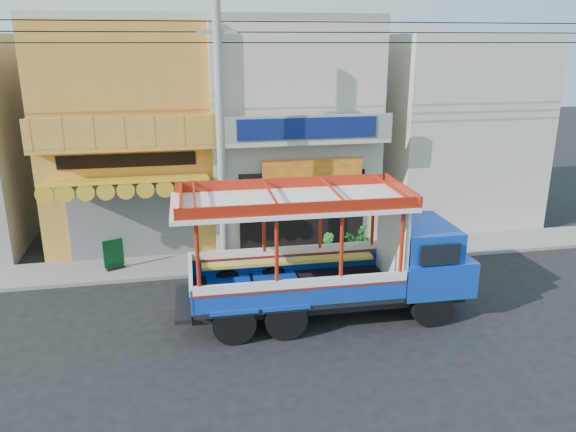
{
  "coord_description": "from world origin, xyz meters",
  "views": [
    {
      "loc": [
        -2.33,
        -14.08,
        7.34
      ],
      "look_at": [
        0.97,
        2.5,
        2.07
      ],
      "focal_mm": 35.0,
      "sensor_mm": 36.0,
      "label": 1
    }
  ],
  "objects_px": {
    "potted_plant_b": "(328,246)",
    "potted_plant_c": "(363,236)",
    "songthaew_truck": "(346,255)",
    "potted_plant_a": "(354,241)",
    "utility_pole": "(225,120)",
    "green_sign": "(114,257)"
  },
  "relations": [
    {
      "from": "potted_plant_a",
      "to": "green_sign",
      "type": "bearing_deg",
      "value": 129.55
    },
    {
      "from": "utility_pole",
      "to": "potted_plant_c",
      "type": "bearing_deg",
      "value": 10.15
    },
    {
      "from": "utility_pole",
      "to": "potted_plant_a",
      "type": "relative_size",
      "value": 27.86
    },
    {
      "from": "utility_pole",
      "to": "potted_plant_a",
      "type": "distance_m",
      "value": 6.27
    },
    {
      "from": "utility_pole",
      "to": "potted_plant_b",
      "type": "xyz_separation_m",
      "value": [
        3.46,
        0.3,
        -4.48
      ]
    },
    {
      "from": "potted_plant_b",
      "to": "green_sign",
      "type": "bearing_deg",
      "value": 65.01
    },
    {
      "from": "potted_plant_b",
      "to": "potted_plant_a",
      "type": "bearing_deg",
      "value": -104.6
    },
    {
      "from": "green_sign",
      "to": "potted_plant_a",
      "type": "height_order",
      "value": "green_sign"
    },
    {
      "from": "green_sign",
      "to": "potted_plant_b",
      "type": "height_order",
      "value": "green_sign"
    },
    {
      "from": "green_sign",
      "to": "potted_plant_a",
      "type": "bearing_deg",
      "value": -1.83
    },
    {
      "from": "songthaew_truck",
      "to": "potted_plant_a",
      "type": "bearing_deg",
      "value": 69.11
    },
    {
      "from": "green_sign",
      "to": "potted_plant_c",
      "type": "height_order",
      "value": "green_sign"
    },
    {
      "from": "green_sign",
      "to": "potted_plant_c",
      "type": "bearing_deg",
      "value": 1.28
    },
    {
      "from": "potted_plant_b",
      "to": "potted_plant_c",
      "type": "bearing_deg",
      "value": -90.19
    },
    {
      "from": "green_sign",
      "to": "potted_plant_c",
      "type": "xyz_separation_m",
      "value": [
        8.68,
        0.19,
        0.05
      ]
    },
    {
      "from": "utility_pole",
      "to": "songthaew_truck",
      "type": "distance_m",
      "value": 5.69
    },
    {
      "from": "songthaew_truck",
      "to": "potted_plant_c",
      "type": "bearing_deg",
      "value": 65.78
    },
    {
      "from": "green_sign",
      "to": "potted_plant_a",
      "type": "distance_m",
      "value": 8.2
    },
    {
      "from": "green_sign",
      "to": "potted_plant_b",
      "type": "relative_size",
      "value": 1.18
    },
    {
      "from": "utility_pole",
      "to": "potted_plant_c",
      "type": "height_order",
      "value": "utility_pole"
    },
    {
      "from": "potted_plant_a",
      "to": "potted_plant_b",
      "type": "relative_size",
      "value": 1.16
    },
    {
      "from": "songthaew_truck",
      "to": "potted_plant_a",
      "type": "distance_m",
      "value": 4.56
    }
  ]
}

